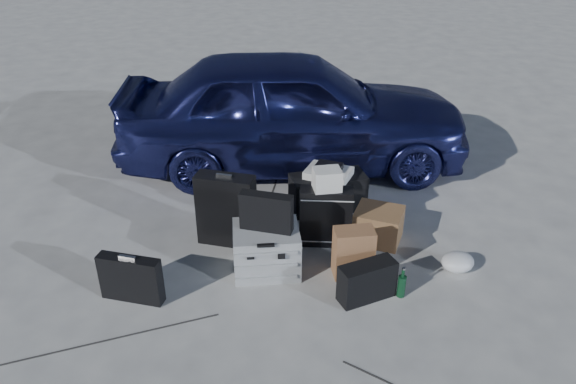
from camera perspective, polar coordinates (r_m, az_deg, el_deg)
The scene contains 16 objects.
ground at distance 4.62m, azimuth 1.46°, elevation -10.30°, with size 60.00×60.00×0.00m, color beige.
car at distance 6.41m, azimuth 0.53°, elevation 8.39°, with size 1.58×3.92×1.33m, color navy.
pelican_case at distance 4.77m, azimuth -2.21°, elevation -5.87°, with size 0.55×0.45×0.40m, color #A9ADAF.
laptop_bag at distance 4.58m, azimuth -2.22°, elevation -2.06°, with size 0.44×0.11×0.33m, color black.
briefcase at distance 4.62m, azimuth -15.67°, elevation -8.48°, with size 0.51×0.11×0.39m, color black.
suitcase_left at distance 5.07m, azimuth -6.29°, elevation -1.83°, with size 0.52×0.19×0.68m, color black.
suitcase_right at distance 5.06m, azimuth 3.85°, elevation -2.52°, with size 0.47×0.17×0.56m, color black.
white_carton at distance 4.89m, azimuth 3.99°, elevation 1.30°, with size 0.24×0.19×0.19m, color silver.
duffel_bag at distance 5.66m, azimuth 4.06°, elevation -0.02°, with size 0.74×0.32×0.37m, color black.
flat_box_white at distance 5.54m, azimuth 4.13°, elevation 1.94°, with size 0.43×0.32×0.08m, color silver.
flat_box_black at distance 5.52m, azimuth 4.17°, elevation 2.56°, with size 0.25×0.18×0.05m, color black.
kraft_bag at distance 4.73m, azimuth 6.65°, elevation -6.12°, with size 0.33×0.20×0.44m, color #8D5B3D.
cardboard_box at distance 5.23m, azimuth 9.14°, elevation -3.34°, with size 0.42×0.36×0.31m, color brown.
plastic_bag at distance 5.04m, azimuth 16.86°, elevation -6.81°, with size 0.29×0.24×0.16m, color silver.
messenger_bag at distance 4.52m, azimuth 8.03°, elevation -8.97°, with size 0.46×0.17×0.32m, color black.
green_bottle at distance 4.60m, azimuth 11.50°, elevation -9.02°, with size 0.07×0.07×0.26m, color #0C311A.
Camera 1 is at (-0.22, -3.57, 2.92)m, focal length 35.00 mm.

